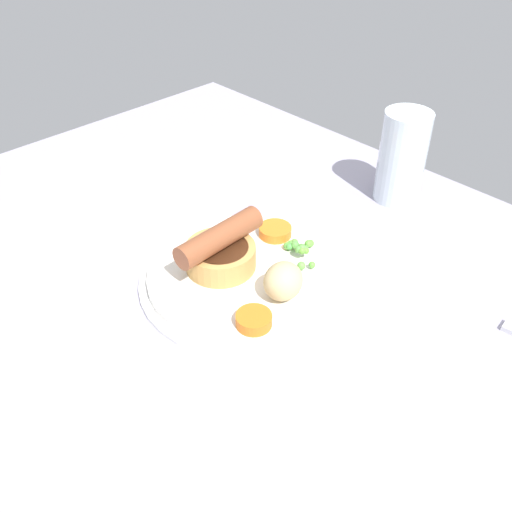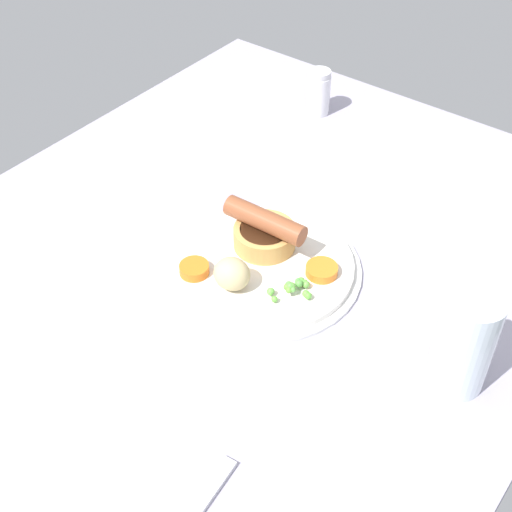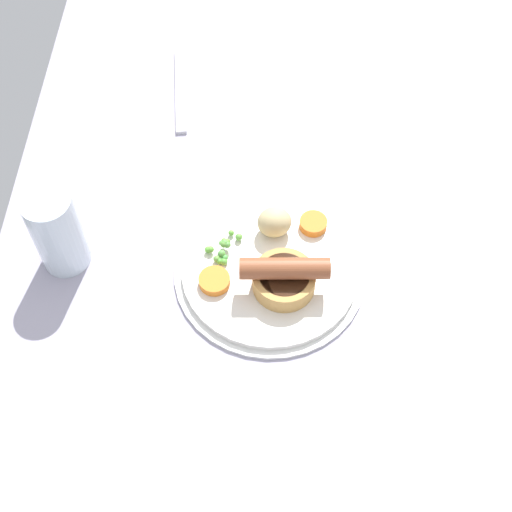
# 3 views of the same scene
# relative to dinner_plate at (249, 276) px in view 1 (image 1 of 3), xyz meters

# --- Properties ---
(dining_table) EXTENTS (1.10, 0.80, 0.03)m
(dining_table) POSITION_rel_dinner_plate_xyz_m (-0.06, 0.03, -0.02)
(dining_table) COLOR #9E99AD
(dining_table) RESTS_ON ground
(dinner_plate) EXTENTS (0.25, 0.25, 0.01)m
(dinner_plate) POSITION_rel_dinner_plate_xyz_m (0.00, 0.00, 0.00)
(dinner_plate) COLOR silver
(dinner_plate) RESTS_ON dining_table
(sausage_pudding) EXTENTS (0.08, 0.11, 0.05)m
(sausage_pudding) POSITION_rel_dinner_plate_xyz_m (0.03, 0.02, 0.03)
(sausage_pudding) COLOR tan
(sausage_pudding) RESTS_ON dinner_plate
(pea_pile) EXTENTS (0.05, 0.05, 0.02)m
(pea_pile) POSITION_rel_dinner_plate_xyz_m (-0.02, -0.06, 0.02)
(pea_pile) COLOR #62AE3D
(pea_pile) RESTS_ON dinner_plate
(potato_chunk_1) EXTENTS (0.05, 0.05, 0.04)m
(potato_chunk_1) POSITION_rel_dinner_plate_xyz_m (-0.06, 0.00, 0.03)
(potato_chunk_1) COLOR #CCB77F
(potato_chunk_1) RESTS_ON dinner_plate
(carrot_slice_0) EXTENTS (0.05, 0.05, 0.01)m
(carrot_slice_0) POSITION_rel_dinner_plate_xyz_m (0.03, -0.07, 0.01)
(carrot_slice_0) COLOR orange
(carrot_slice_0) RESTS_ON dinner_plate
(carrot_slice_1) EXTENTS (0.04, 0.04, 0.01)m
(carrot_slice_1) POSITION_rel_dinner_plate_xyz_m (-0.07, 0.06, 0.01)
(carrot_slice_1) COLOR orange
(carrot_slice_1) RESTS_ON dinner_plate
(drinking_glass) EXTENTS (0.06, 0.06, 0.12)m
(drinking_glass) POSITION_rel_dinner_plate_xyz_m (-0.01, -0.27, 0.06)
(drinking_glass) COLOR silver
(drinking_glass) RESTS_ON dining_table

